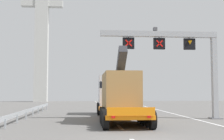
{
  "coord_description": "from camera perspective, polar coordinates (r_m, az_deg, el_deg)",
  "views": [
    {
      "loc": [
        -2.38,
        -12.44,
        2.18
      ],
      "look_at": [
        -0.48,
        9.27,
        3.76
      ],
      "focal_mm": 47.76,
      "sensor_mm": 36.0,
      "label": 1
    }
  ],
  "objects": [
    {
      "name": "overhead_lane_gantry",
      "position": [
        24.59,
        12.39,
        3.81
      ],
      "size": [
        9.71,
        0.9,
        7.33
      ],
      "color": "#9EA0A5",
      "rests_on": "ground"
    },
    {
      "name": "heavy_haul_truck_orange",
      "position": [
        24.52,
        0.9,
        -4.59
      ],
      "size": [
        3.05,
        14.07,
        5.3
      ],
      "color": "orange",
      "rests_on": "ground"
    },
    {
      "name": "guardrail_left",
      "position": [
        24.68,
        -16.24,
        -7.75
      ],
      "size": [
        0.13,
        27.44,
        0.76
      ],
      "color": "#999EA3",
      "rests_on": "ground"
    },
    {
      "name": "edge_line_right",
      "position": [
        25.99,
        14.47,
        -8.82
      ],
      "size": [
        0.2,
        63.0,
        0.01
      ],
      "primitive_type": "cube",
      "color": "silver",
      "rests_on": "ground"
    },
    {
      "name": "lane_markings",
      "position": [
        36.36,
        -1.71,
        -7.57
      ],
      "size": [
        0.2,
        62.2,
        0.01
      ],
      "color": "silver",
      "rests_on": "ground"
    },
    {
      "name": "bridge_pylon_distant",
      "position": [
        67.9,
        -13.27,
        9.19
      ],
      "size": [
        9.0,
        2.0,
        34.64
      ],
      "color": "#B7B7B2",
      "rests_on": "ground"
    }
  ]
}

